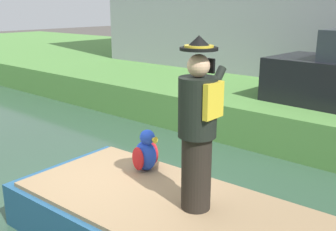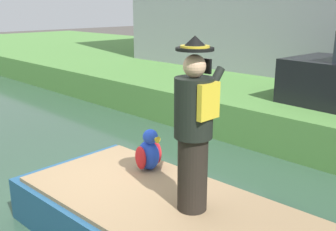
{
  "view_description": "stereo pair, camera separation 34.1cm",
  "coord_description": "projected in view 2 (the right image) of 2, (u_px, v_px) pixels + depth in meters",
  "views": [
    {
      "loc": [
        -3.04,
        -3.73,
        2.84
      ],
      "look_at": [
        0.27,
        -0.9,
        1.61
      ],
      "focal_mm": 41.81,
      "sensor_mm": 36.0,
      "label": 1
    },
    {
      "loc": [
        -2.8,
        -3.98,
        2.84
      ],
      "look_at": [
        0.27,
        -0.9,
        1.61
      ],
      "focal_mm": 41.81,
      "sensor_mm": 36.0,
      "label": 2
    }
  ],
  "objects": [
    {
      "name": "ground_plane",
      "position": [
        108.0,
        219.0,
        5.39
      ],
      "size": [
        80.0,
        80.0,
        0.0
      ],
      "primitive_type": "plane",
      "color": "#4C4742"
    },
    {
      "name": "canal_water",
      "position": [
        108.0,
        216.0,
        5.38
      ],
      "size": [
        6.86,
        48.0,
        0.1
      ],
      "primitive_type": "cube",
      "color": "#33513D",
      "rests_on": "ground"
    },
    {
      "name": "boat",
      "position": [
        175.0,
        229.0,
        4.41
      ],
      "size": [
        1.96,
        4.26,
        0.61
      ],
      "color": "#23517A",
      "rests_on": "canal_water"
    },
    {
      "name": "person_pirate",
      "position": [
        194.0,
        127.0,
        4.0
      ],
      "size": [
        0.61,
        0.42,
        1.85
      ],
      "rotation": [
        0.0,
        0.0,
        0.19
      ],
      "color": "black",
      "rests_on": "boat"
    },
    {
      "name": "parrot_plush",
      "position": [
        149.0,
        152.0,
        5.2
      ],
      "size": [
        0.36,
        0.35,
        0.57
      ],
      "color": "blue",
      "rests_on": "boat"
    }
  ]
}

